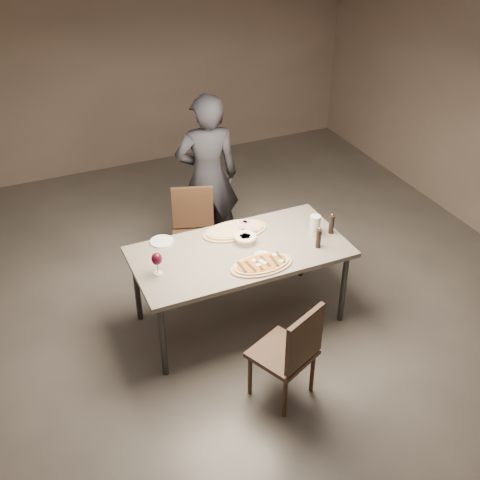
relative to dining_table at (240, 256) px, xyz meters
name	(u,v)px	position (x,y,z in m)	size (l,w,h in m)	color
room	(240,181)	(0.00, 0.00, 0.71)	(7.00, 7.00, 7.00)	#5A544D
dining_table	(240,256)	(0.00, 0.00, 0.00)	(1.80, 0.90, 0.75)	gray
zucchini_pizza	(262,264)	(0.07, -0.28, 0.07)	(0.53, 0.29, 0.05)	tan
ham_pizza	(235,230)	(0.08, 0.28, 0.07)	(0.59, 0.33, 0.04)	tan
bread_basket	(245,238)	(0.09, 0.09, 0.10)	(0.19, 0.19, 0.07)	beige
oil_dish	(262,255)	(0.13, -0.16, 0.06)	(0.13, 0.13, 0.01)	white
pepper_mill_left	(332,224)	(0.83, -0.08, 0.15)	(0.05, 0.05, 0.19)	black
pepper_mill_right	(319,238)	(0.62, -0.22, 0.15)	(0.05, 0.05, 0.19)	black
carafe	(315,226)	(0.68, -0.04, 0.15)	(0.09, 0.09, 0.19)	silver
wine_glass	(157,260)	(-0.72, -0.04, 0.19)	(0.09, 0.09, 0.19)	silver
side_plate	(162,241)	(-0.56, 0.38, 0.06)	(0.20, 0.20, 0.01)	white
chair_near	(292,350)	(-0.03, -0.99, -0.20)	(0.55, 0.55, 0.88)	#3F291A
chair_far	(194,228)	(-0.10, 0.87, -0.20)	(0.52, 0.52, 0.88)	#3F291A
diner	(208,177)	(0.16, 1.15, 0.16)	(0.62, 0.41, 1.70)	black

